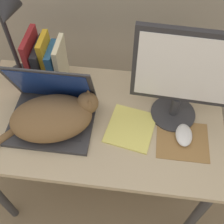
{
  "coord_description": "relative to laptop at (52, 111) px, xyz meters",
  "views": [
    {
      "loc": [
        0.15,
        -0.39,
        1.75
      ],
      "look_at": [
        0.07,
        0.27,
        0.84
      ],
      "focal_mm": 45.0,
      "sensor_mm": 36.0,
      "label": 1
    }
  ],
  "objects": [
    {
      "name": "laptop",
      "position": [
        0.0,
        0.0,
        0.0
      ],
      "size": [
        0.36,
        0.28,
        0.28
      ],
      "color": "#2D2D33",
      "rests_on": "desk"
    },
    {
      "name": "computer_mouse",
      "position": [
        0.56,
        -0.03,
        -0.03
      ],
      "size": [
        0.07,
        0.11,
        0.03
      ],
      "color": "silver",
      "rests_on": "mousepad"
    },
    {
      "name": "cat",
      "position": [
        0.02,
        -0.04,
        0.02
      ],
      "size": [
        0.42,
        0.31,
        0.15
      ],
      "color": "brown",
      "rests_on": "desk"
    },
    {
      "name": "book_row",
      "position": [
        -0.07,
        0.23,
        0.06
      ],
      "size": [
        0.15,
        0.17,
        0.25
      ],
      "color": "maroon",
      "rests_on": "desk"
    },
    {
      "name": "desk_lamp",
      "position": [
        -0.18,
        0.21,
        0.25
      ],
      "size": [
        0.17,
        0.17,
        0.45
      ],
      "color": "#28282D",
      "rests_on": "desk"
    },
    {
      "name": "mousepad",
      "position": [
        0.56,
        -0.04,
        -0.05
      ],
      "size": [
        0.21,
        0.19,
        0.0
      ],
      "color": "olive",
      "rests_on": "desk"
    },
    {
      "name": "external_monitor",
      "position": [
        0.52,
        0.09,
        0.19
      ],
      "size": [
        0.39,
        0.2,
        0.45
      ],
      "color": "#333338",
      "rests_on": "desk"
    },
    {
      "name": "notepad",
      "position": [
        0.34,
        -0.01,
        -0.05
      ],
      "size": [
        0.23,
        0.24,
        0.01
      ],
      "color": "#E5DB6B",
      "rests_on": "desk"
    },
    {
      "name": "desk",
      "position": [
        0.19,
        0.02,
        -0.15
      ],
      "size": [
        1.1,
        0.61,
        0.74
      ],
      "color": "tan",
      "rests_on": "ground_plane"
    }
  ]
}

